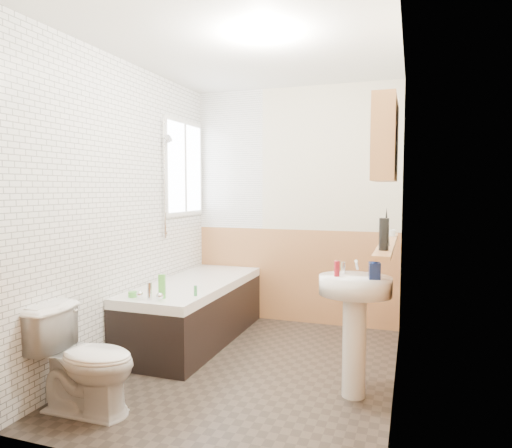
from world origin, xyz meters
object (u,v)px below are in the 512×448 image
object	(u,v)px
toilet	(85,361)
medicine_cabinet	(385,140)
sink	(355,311)
bathtub	(195,309)
pine_shelf	(387,245)

from	to	relation	value
toilet	medicine_cabinet	world-z (taller)	medicine_cabinet
sink	medicine_cabinet	size ratio (longest dim) A/B	1.58
medicine_cabinet	toilet	bearing A→B (deg)	-154.28
bathtub	toilet	size ratio (longest dim) A/B	2.57
sink	bathtub	bearing A→B (deg)	169.16
pine_shelf	medicine_cabinet	distance (m)	0.70
sink	pine_shelf	world-z (taller)	pine_shelf
sink	medicine_cabinet	bearing A→B (deg)	35.45
bathtub	toilet	world-z (taller)	bathtub
bathtub	medicine_cabinet	distance (m)	2.36
medicine_cabinet	pine_shelf	bearing A→B (deg)	51.97
toilet	bathtub	bearing A→B (deg)	-1.79
toilet	pine_shelf	distance (m)	2.13
pine_shelf	bathtub	bearing A→B (deg)	161.08
bathtub	toilet	distance (m)	1.50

